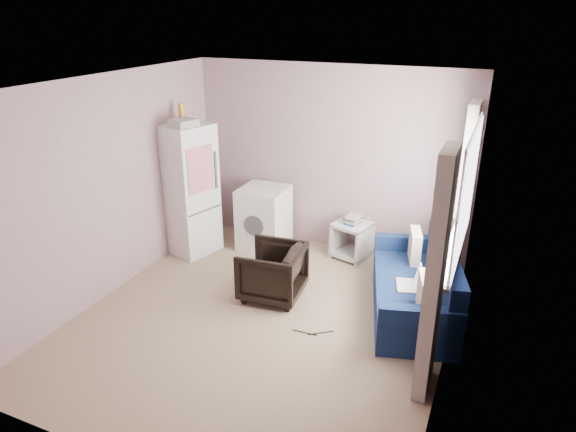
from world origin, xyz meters
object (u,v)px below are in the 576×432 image
armchair (272,269)px  sofa (418,290)px  fridge (188,189)px  side_table (352,238)px  washing_machine (264,217)px

armchair → sofa: 1.64m
fridge → side_table: 2.29m
fridge → armchair: bearing=-8.1°
armchair → sofa: sofa is taller
armchair → fridge: bearing=-119.2°
side_table → sofa: sofa is taller
fridge → sofa: (3.16, -0.40, -0.61)m
fridge → side_table: fridge is taller
side_table → sofa: size_ratio=0.32×
washing_machine → sofa: washing_machine is taller
washing_machine → side_table: bearing=7.5°
fridge → washing_machine: fridge is taller
armchair → washing_machine: bearing=-155.2°
fridge → washing_machine: (0.88, 0.48, -0.44)m
washing_machine → sofa: (2.29, -0.88, -0.16)m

